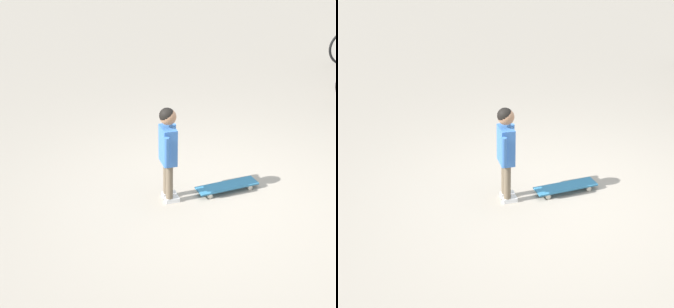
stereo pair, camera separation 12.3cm
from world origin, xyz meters
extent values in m
plane|color=#9E9384|center=(0.00, 0.00, 0.00)|extent=(50.00, 50.00, 0.00)
cylinder|color=brown|center=(0.57, -0.15, 0.24)|extent=(0.08, 0.08, 0.42)
cube|color=white|center=(0.54, -0.15, 0.03)|extent=(0.15, 0.09, 0.05)
cylinder|color=brown|center=(0.57, -0.04, 0.24)|extent=(0.08, 0.08, 0.42)
cube|color=white|center=(0.54, -0.04, 0.03)|extent=(0.15, 0.09, 0.05)
cube|color=#386BB7|center=(0.57, -0.09, 0.65)|extent=(0.15, 0.25, 0.40)
cylinder|color=#386BB7|center=(0.47, -0.25, 0.65)|extent=(0.06, 0.06, 0.32)
cylinder|color=#386BB7|center=(0.62, 0.06, 0.65)|extent=(0.06, 0.06, 0.32)
sphere|color=#9E7051|center=(0.57, -0.09, 0.96)|extent=(0.17, 0.17, 0.17)
sphere|color=black|center=(0.58, -0.09, 0.98)|extent=(0.16, 0.16, 0.16)
cube|color=teal|center=(-0.12, -0.12, 0.07)|extent=(0.73, 0.29, 0.02)
cube|color=#B7B7BC|center=(-0.36, -0.16, 0.05)|extent=(0.05, 0.11, 0.02)
cube|color=#B7B7BC|center=(0.13, -0.08, 0.05)|extent=(0.05, 0.11, 0.02)
cylinder|color=beige|center=(-0.35, -0.23, 0.03)|extent=(0.06, 0.04, 0.06)
cylinder|color=beige|center=(-0.37, -0.08, 0.03)|extent=(0.06, 0.04, 0.06)
cylinder|color=beige|center=(0.14, -0.16, 0.03)|extent=(0.06, 0.04, 0.06)
cylinder|color=beige|center=(0.12, -0.01, 0.03)|extent=(0.06, 0.04, 0.06)
camera|label=1|loc=(1.61, 4.32, 2.79)|focal=52.09mm
camera|label=2|loc=(1.49, 4.35, 2.79)|focal=52.09mm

